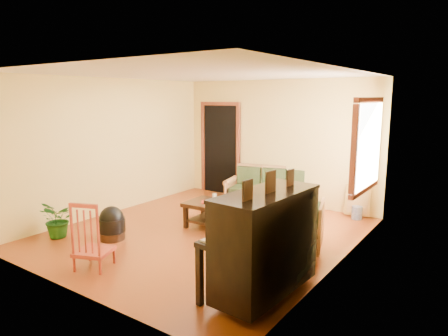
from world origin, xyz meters
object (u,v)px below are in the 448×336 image
Objects in this scene: coffee_table at (221,216)px; armchair at (298,228)px; ceramic_crock at (357,213)px; red_chair at (93,234)px; sofa at (271,187)px; piano at (266,245)px; footstool at (112,227)px; potted_plant at (58,220)px.

coffee_table is 1.59m from armchair.
armchair is at bearing -10.47° from coffee_table.
armchair is at bearing -95.09° from ceramic_crock.
red_chair reaches higher than ceramic_crock.
sofa reaches higher than armchair.
coffee_table is at bearing 152.25° from armchair.
armchair is 2.22m from ceramic_crock.
coffee_table is 1.54× the size of armchair.
piano reaches higher than coffee_table.
footstool reaches higher than ceramic_crock.
armchair is 1.33× the size of potted_plant.
coffee_table is (0.02, -1.83, -0.18)m from sofa.
armchair reaches higher than potted_plant.
piano is 2.95m from footstool.
red_chair reaches higher than potted_plant.
coffee_table reaches higher than ceramic_crock.
armchair is at bearing 22.55° from footstool.
ceramic_crock is at bearing 47.47° from coffee_table.
piano is (0.23, -1.36, 0.22)m from armchair.
red_chair is at bearing -118.07° from ceramic_crock.
sofa is at bearing 90.61° from coffee_table.
sofa is 7.70× the size of ceramic_crock.
armchair is 0.86× the size of red_chair.
armchair is 1.39m from piano.
piano reaches higher than footstool.
ceramic_crock is at bearing 39.84° from red_chair.
sofa is 4.45× the size of footstool.
armchair is at bearing 24.19° from potted_plant.
footstool is (-1.11, -3.23, -0.20)m from sofa.
ceramic_crock is (-0.03, 3.55, -0.49)m from piano.
footstool is at bearing -128.91° from coffee_table.
piano reaches higher than sofa.
piano reaches higher than potted_plant.
potted_plant is (-0.77, -0.44, 0.10)m from footstool.
potted_plant is (-1.88, -3.67, -0.10)m from sofa.
footstool is 1.73× the size of ceramic_crock.
footstool is (-2.69, -1.12, -0.20)m from armchair.
armchair is at bearing 103.11° from piano.
potted_plant reaches higher than ceramic_crock.
coffee_table reaches higher than footstool.
coffee_table is 5.07× the size of ceramic_crock.
piano is at bearing -89.52° from ceramic_crock.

